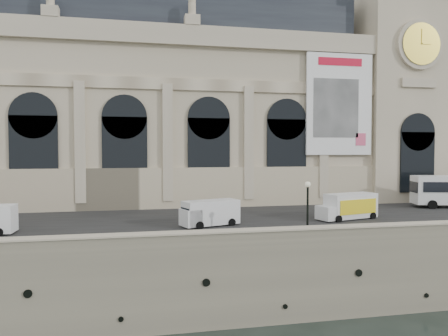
% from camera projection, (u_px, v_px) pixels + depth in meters
% --- Properties ---
extents(ground, '(260.00, 260.00, 0.00)m').
position_uv_depth(ground, '(179.00, 334.00, 31.16)').
color(ground, black).
rests_on(ground, ground).
extents(quay, '(160.00, 70.00, 6.00)m').
position_uv_depth(quay, '(154.00, 218.00, 65.26)').
color(quay, gray).
rests_on(quay, ground).
extents(street, '(160.00, 24.00, 0.06)m').
position_uv_depth(street, '(164.00, 219.00, 44.59)').
color(street, '#2D2D2D').
rests_on(street, quay).
extents(parapet, '(160.00, 1.40, 1.21)m').
position_uv_depth(parapet, '(177.00, 240.00, 31.47)').
color(parapet, gray).
rests_on(parapet, quay).
extents(museum, '(69.00, 18.70, 29.10)m').
position_uv_depth(museum, '(111.00, 101.00, 59.28)').
color(museum, beige).
rests_on(museum, quay).
extents(clock_pavilion, '(13.00, 14.72, 36.70)m').
position_uv_depth(clock_pavilion, '(388.00, 80.00, 64.45)').
color(clock_pavilion, beige).
rests_on(clock_pavilion, quay).
extents(van_c, '(5.81, 3.62, 2.42)m').
position_uv_depth(van_c, '(208.00, 213.00, 40.57)').
color(van_c, silver).
rests_on(van_c, quay).
extents(box_truck, '(6.93, 3.81, 2.66)m').
position_uv_depth(box_truck, '(348.00, 207.00, 44.56)').
color(box_truck, silver).
rests_on(box_truck, quay).
extents(lamp_right, '(0.46, 0.46, 4.56)m').
position_uv_depth(lamp_right, '(308.00, 209.00, 35.66)').
color(lamp_right, black).
rests_on(lamp_right, quay).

